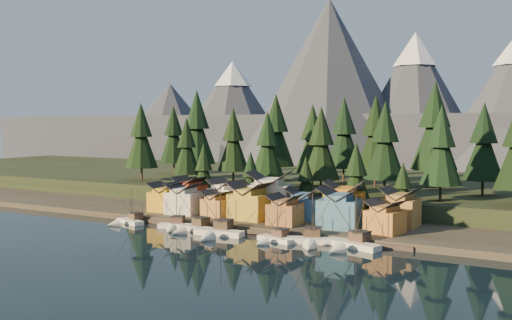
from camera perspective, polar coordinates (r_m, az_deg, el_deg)
The scene contains 45 objects.
ground at distance 122.50m, azimuth -4.98°, elevation -8.45°, with size 500.00×500.00×0.00m, color black.
shore_strip at distance 156.49m, azimuth 3.31°, elevation -5.48°, with size 400.00×50.00×1.50m, color #312C24.
hillside at distance 201.95m, azimuth 9.52°, elevation -2.79°, with size 420.00×100.00×6.00m, color black.
dock at distance 136.09m, azimuth -1.05°, elevation -6.99°, with size 80.00×4.00×1.00m, color #463A32.
mountain_ridge at distance 320.68m, azimuth 16.32°, elevation 3.66°, with size 560.00×190.00×90.00m.
boat_0 at distance 149.80m, azimuth -12.80°, elevation -5.56°, with size 9.64×10.00×10.11m.
boat_1 at distance 140.90m, azimuth -8.13°, elevation -6.04°, with size 9.38×9.82×10.46m.
boat_2 at distance 137.10m, azimuth -6.45°, elevation -6.24°, with size 10.85×11.44×11.50m.
boat_3 at distance 130.56m, azimuth -4.00°, elevation -6.64°, with size 12.20×13.13×12.77m.
boat_4 at distance 124.31m, azimuth 1.68°, elevation -7.40°, with size 9.35×9.81×9.91m.
boat_5 at distance 122.46m, azimuth 5.57°, elevation -7.43°, with size 11.72×12.18×11.92m.
boat_6 at distance 119.37m, azimuth 9.38°, elevation -7.73°, with size 12.31×12.86×12.31m.
house_front_0 at distance 158.75m, azimuth -9.01°, elevation -3.59°, with size 8.81×8.43×7.96m.
house_front_1 at distance 153.86m, azimuth -7.27°, elevation -3.75°, with size 8.88×8.60×8.28m.
house_front_2 at distance 149.28m, azimuth -3.85°, elevation -4.29°, with size 7.75×7.79×6.65m.
house_front_3 at distance 143.94m, azimuth -0.56°, elevation -4.00°, with size 9.45×9.02×9.39m.
house_front_4 at distance 137.01m, azimuth 2.91°, elevation -4.89°, with size 7.06×7.62×7.20m.
house_front_5 at distance 133.33m, azimuth 8.32°, elevation -4.64°, with size 9.88×9.15×9.49m.
house_front_6 at distance 129.51m, azimuth 12.76°, elevation -5.46°, with size 8.69×8.39×7.31m.
house_back_0 at distance 166.01m, azimuth -6.68°, elevation -3.10°, with size 8.11×7.79×8.76m.
house_back_1 at distance 156.10m, azimuth -3.01°, elevation -3.48°, with size 8.89×8.98×8.95m.
house_back_2 at distance 150.24m, azimuth 1.37°, elevation -3.24°, with size 13.07×12.44×11.54m.
house_back_3 at distance 143.71m, azimuth 4.65°, elevation -4.31°, with size 9.16×8.47×8.07m.
house_back_4 at distance 141.77m, azimuth 8.83°, elevation -4.01°, with size 10.92×10.63×10.10m.
house_back_5 at distance 138.57m, azimuth 14.22°, elevation -4.50°, with size 8.46×8.56×9.05m.
tree_hill_0 at distance 198.88m, azimuth -11.41°, elevation 2.18°, with size 11.49×11.49×26.76m.
tree_hill_1 at distance 204.11m, azimuth -5.92°, elevation 3.01°, with size 13.52×13.52×31.50m.
tree_hill_2 at distance 182.19m, azimuth -6.95°, elevation 1.18°, with size 9.22×9.22×21.48m.
tree_hill_3 at distance 186.53m, azimuth -2.29°, elevation 1.82°, with size 10.64×10.64×24.80m.
tree_hill_4 at distance 195.63m, azimuth 2.00°, elevation 2.71°, with size 12.77×12.77×29.74m.
tree_hill_5 at distance 168.95m, azimuth 1.15°, elevation 1.35°, with size 10.02×10.02×23.33m.
tree_hill_6 at distance 178.94m, azimuth 5.67°, elevation 1.89°, with size 11.05×11.05×25.74m.
tree_hill_7 at distance 159.42m, azimuth 6.53°, elevation 1.40°, with size 10.50×10.50×24.46m.
tree_hill_8 at distance 179.18m, azimuth 11.86°, elevation 2.28°, with size 12.16×12.16×28.34m.
tree_hill_9 at distance 160.64m, azimuth 12.77°, elevation 1.64°, with size 11.14×11.14×25.95m.
tree_hill_10 at distance 182.87m, azimuth 17.42°, elevation 2.99°, with size 14.10×14.10×32.85m.
tree_hill_11 at distance 152.01m, azimuth 18.03°, elevation 1.11°, with size 10.47×10.47×24.40m.
tree_hill_12 at distance 166.49m, azimuth 21.80°, elevation 1.46°, with size 10.96×10.96×25.54m.
tree_hill_15 at distance 193.17m, azimuth 8.78°, elevation 2.45°, with size 12.24×12.24×28.52m.
tree_hill_16 at distance 222.87m, azimuth -8.23°, elevation 2.35°, with size 11.39×11.39×26.53m.
tree_shore_0 at distance 169.16m, azimuth -5.25°, elevation -1.11°, with size 7.88×7.88×18.36m.
tree_shore_1 at distance 160.79m, azimuth -0.53°, elevation -1.75°, with size 7.03×7.03×16.37m.
tree_shore_2 at distance 153.17m, azimuth 5.00°, elevation -2.20°, with size 6.68×6.68×15.56m.
tree_shore_3 at distance 147.81m, azimuth 9.97°, elevation -1.62°, with size 8.38×8.38×19.52m.
tree_shore_4 at distance 144.60m, azimuth 14.46°, elevation -2.83°, with size 6.35×6.35×14.78m.
Camera 1 is at (67.31, -99.01, 25.94)m, focal length 40.00 mm.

